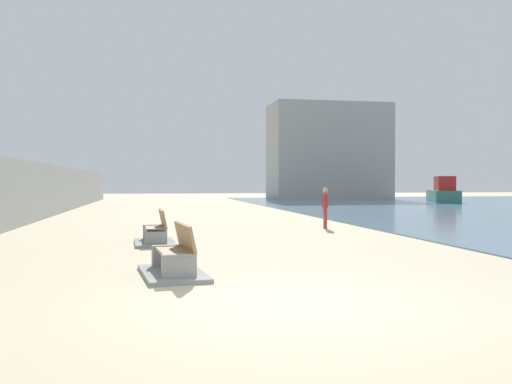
{
  "coord_description": "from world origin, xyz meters",
  "views": [
    {
      "loc": [
        -2.0,
        -7.63,
        1.75
      ],
      "look_at": [
        1.45,
        10.54,
        1.42
      ],
      "focal_mm": 37.94,
      "sensor_mm": 36.0,
      "label": 1
    }
  ],
  "objects_px": {
    "boat_outer": "(443,193)",
    "person_walking": "(325,205)",
    "bench_far": "(156,236)",
    "bench_near": "(174,263)"
  },
  "relations": [
    {
      "from": "bench_far",
      "to": "boat_outer",
      "type": "height_order",
      "value": "boat_outer"
    },
    {
      "from": "bench_near",
      "to": "bench_far",
      "type": "height_order",
      "value": "same"
    },
    {
      "from": "bench_near",
      "to": "person_walking",
      "type": "bearing_deg",
      "value": 57.36
    },
    {
      "from": "bench_near",
      "to": "person_walking",
      "type": "relative_size",
      "value": 1.42
    },
    {
      "from": "bench_far",
      "to": "boat_outer",
      "type": "xyz_separation_m",
      "value": [
        24.73,
        27.56,
        0.61
      ]
    },
    {
      "from": "bench_near",
      "to": "bench_far",
      "type": "distance_m",
      "value": 5.37
    },
    {
      "from": "bench_near",
      "to": "boat_outer",
      "type": "bearing_deg",
      "value": 53.44
    },
    {
      "from": "bench_near",
      "to": "boat_outer",
      "type": "relative_size",
      "value": 0.29
    },
    {
      "from": "bench_far",
      "to": "boat_outer",
      "type": "bearing_deg",
      "value": 48.09
    },
    {
      "from": "boat_outer",
      "to": "person_walking",
      "type": "bearing_deg",
      "value": -128.02
    }
  ]
}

